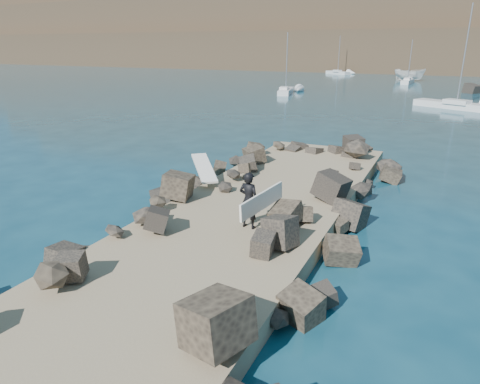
% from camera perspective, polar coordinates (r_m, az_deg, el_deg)
% --- Properties ---
extents(ground, '(800.00, 800.00, 0.00)m').
position_cam_1_polar(ground, '(15.65, 1.59, -4.12)').
color(ground, '#0F384C').
rests_on(ground, ground).
extents(jetty, '(6.00, 26.00, 0.60)m').
position_cam_1_polar(jetty, '(13.88, -1.80, -5.90)').
color(jetty, '#8C7759').
rests_on(jetty, ground).
extents(riprap_left, '(2.60, 22.00, 1.00)m').
position_cam_1_polar(riprap_left, '(15.63, -10.45, -2.51)').
color(riprap_left, black).
rests_on(riprap_left, ground).
extents(riprap_right, '(2.60, 22.00, 1.00)m').
position_cam_1_polar(riprap_right, '(13.28, 10.47, -6.49)').
color(riprap_right, black).
rests_on(riprap_right, ground).
extents(headland, '(360.00, 140.00, 32.00)m').
position_cam_1_polar(headland, '(173.49, 28.89, 20.05)').
color(headland, '#2D4919').
rests_on(headland, ground).
extents(surfboard_resting, '(2.25, 2.45, 0.09)m').
position_cam_1_polar(surfboard_resting, '(18.47, -4.81, 2.89)').
color(surfboard_resting, white).
rests_on(surfboard_resting, riprap_left).
extents(boat_imported, '(6.09, 3.81, 2.21)m').
position_cam_1_polar(boat_imported, '(86.25, 21.66, 14.34)').
color(boat_imported, silver).
rests_on(boat_imported, ground).
extents(surfer_with_board, '(1.06, 2.25, 1.84)m').
position_cam_1_polar(surfer_with_board, '(13.42, 1.43, -1.13)').
color(surfer_with_board, black).
rests_on(surfer_with_board, jetty).
extents(sailboat_a, '(2.85, 6.64, 7.89)m').
position_cam_1_polar(sailboat_a, '(58.99, 6.10, 13.23)').
color(sailboat_a, silver).
rests_on(sailboat_a, ground).
extents(sailboat_b, '(1.71, 5.94, 7.19)m').
position_cam_1_polar(sailboat_b, '(80.13, 21.43, 13.57)').
color(sailboat_b, silver).
rests_on(sailboat_b, ground).
extents(sailboat_c, '(8.46, 5.47, 10.12)m').
position_cam_1_polar(sailboat_c, '(49.56, 26.89, 10.26)').
color(sailboat_c, silver).
rests_on(sailboat_c, ground).
extents(sailboat_e, '(6.31, 5.44, 8.29)m').
position_cam_1_polar(sailboat_e, '(101.77, 12.89, 15.25)').
color(sailboat_e, silver).
rests_on(sailboat_e, ground).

